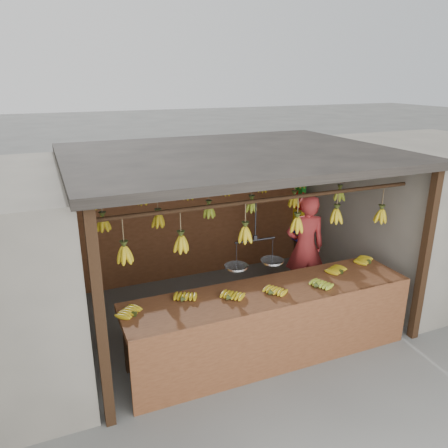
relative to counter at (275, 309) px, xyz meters
name	(u,v)px	position (x,y,z in m)	size (l,w,h in m)	color
ground	(232,313)	(-0.01, 1.23, -0.71)	(80.00, 80.00, 0.00)	#5B5B57
stall	(223,178)	(-0.01, 1.56, 1.26)	(4.30, 3.30, 2.40)	black
neighbor_right	(426,211)	(3.59, 1.23, 0.44)	(3.00, 3.00, 2.30)	slate
counter	(275,309)	(0.00, 0.00, 0.00)	(3.56, 0.81, 0.96)	brown
hanging_bananas	(232,208)	(-0.02, 1.22, 0.91)	(3.63, 2.23, 0.36)	#B99A13
balance_scale	(255,260)	(-0.17, 0.23, 0.57)	(0.73, 0.29, 0.78)	black
vendor	(305,247)	(1.22, 1.27, 0.13)	(0.61, 0.40, 1.68)	#BF3333
bag_bundles	(299,210)	(1.93, 2.58, 0.28)	(0.08, 0.26, 1.20)	#199926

